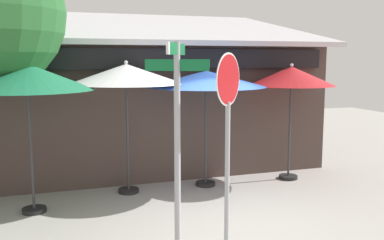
# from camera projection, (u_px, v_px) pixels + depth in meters

# --- Properties ---
(ground_plane) EXTENTS (28.00, 28.00, 0.10)m
(ground_plane) POSITION_uv_depth(u_px,v_px,m) (220.00, 218.00, 7.90)
(ground_plane) COLOR #9E9B93
(cafe_building) EXTENTS (9.17, 5.84, 4.33)m
(cafe_building) POSITION_uv_depth(u_px,v_px,m) (138.00, 100.00, 12.17)
(cafe_building) COLOR #473833
(cafe_building) RESTS_ON ground
(street_sign_post) EXTENTS (0.80, 0.86, 3.06)m
(street_sign_post) POSITION_uv_depth(u_px,v_px,m) (177.00, 127.00, 6.03)
(street_sign_post) COLOR #A8AAB2
(street_sign_post) RESTS_ON ground
(stop_sign) EXTENTS (0.56, 0.51, 2.92)m
(stop_sign) POSITION_uv_depth(u_px,v_px,m) (228.00, 117.00, 6.09)
(stop_sign) COLOR #A8AAB2
(stop_sign) RESTS_ON ground
(patio_umbrella_forest_green_left) EXTENTS (2.36, 2.36, 2.82)m
(patio_umbrella_forest_green_left) POSITION_uv_depth(u_px,v_px,m) (27.00, 78.00, 7.69)
(patio_umbrella_forest_green_left) COLOR black
(patio_umbrella_forest_green_left) RESTS_ON ground
(patio_umbrella_ivory_center) EXTENTS (2.38, 2.38, 2.80)m
(patio_umbrella_ivory_center) POSITION_uv_depth(u_px,v_px,m) (126.00, 75.00, 8.88)
(patio_umbrella_ivory_center) COLOR black
(patio_umbrella_ivory_center) RESTS_ON ground
(patio_umbrella_royal_blue_right) EXTENTS (2.64, 2.64, 2.65)m
(patio_umbrella_royal_blue_right) POSITION_uv_depth(u_px,v_px,m) (206.00, 79.00, 9.40)
(patio_umbrella_royal_blue_right) COLOR black
(patio_umbrella_royal_blue_right) RESTS_ON ground
(patio_umbrella_crimson_far_right) EXTENTS (2.01, 2.01, 2.73)m
(patio_umbrella_crimson_far_right) POSITION_uv_depth(u_px,v_px,m) (291.00, 77.00, 9.95)
(patio_umbrella_crimson_far_right) COLOR black
(patio_umbrella_crimson_far_right) RESTS_ON ground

